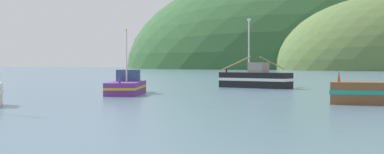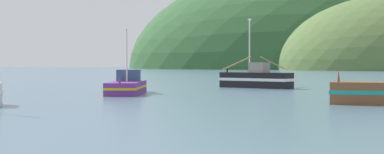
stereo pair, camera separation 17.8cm
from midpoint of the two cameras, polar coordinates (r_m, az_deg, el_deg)
name	(u,v)px [view 2 (the right image)]	position (r m, az deg, el deg)	size (l,w,h in m)	color
hill_mid_left	(325,68)	(259.68, 13.15, 0.87)	(173.63, 138.91, 92.11)	#2D562D
fishing_boat_purple	(127,86)	(44.50, -6.43, -0.93)	(2.35, 7.31, 5.04)	#6B2D84
fishing_boat_black	(256,79)	(54.93, 6.51, -0.18)	(7.00, 9.23, 6.68)	black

